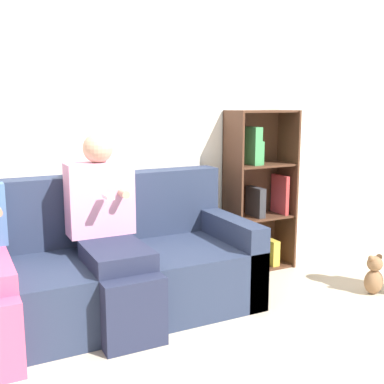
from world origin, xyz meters
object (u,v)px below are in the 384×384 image
Objects in this scene: teddy_bear at (374,276)px; bookshelf at (258,193)px; adult_seated at (110,228)px; couch at (92,271)px.

bookshelf is at bearing 115.41° from teddy_bear.
bookshelf is (1.43, 0.43, 0.03)m from adult_seated.
bookshelf is 4.44× the size of teddy_bear.
couch is 1.59m from bookshelf.
adult_seated is 0.90× the size of bookshelf.
adult_seated is at bearing -163.10° from bookshelf.
adult_seated reaches higher than teddy_bear.
teddy_bear is at bearing -17.11° from couch.
couch is at bearing -168.61° from bookshelf.
bookshelf is at bearing 11.39° from couch.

